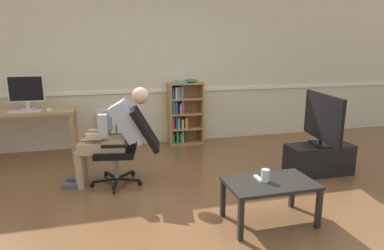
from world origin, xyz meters
The scene contains 15 objects.
ground_plane centered at (0.00, 0.00, 0.00)m, with size 18.00×18.00×0.00m, color brown.
back_wall centered at (0.00, 2.65, 1.35)m, with size 12.00×0.13×2.70m.
computer_desk centered at (-1.99, 2.15, 0.65)m, with size 1.33×0.60×0.76m.
imac_monitor centered at (-1.99, 2.23, 1.04)m, with size 0.50×0.14×0.50m.
keyboard centered at (-1.99, 2.01, 0.77)m, with size 0.44×0.12×0.02m, color silver.
computer_mouse centered at (-1.67, 2.03, 0.77)m, with size 0.06×0.10×0.03m, color white.
bookshelf centered at (0.41, 2.44, 0.53)m, with size 0.59×0.29×1.12m.
radiator centered at (-0.67, 2.54, 0.30)m, with size 0.73×0.08×0.60m.
office_chair centered at (-0.63, 0.87, 0.52)m, with size 0.89×0.62×0.95m.
person_seated centered at (-0.81, 0.90, 0.64)m, with size 1.06×0.48×1.19m.
tv_stand centered at (1.81, 0.55, 0.20)m, with size 0.87×0.36×0.40m.
tv_screen centered at (1.81, 0.55, 0.75)m, with size 0.25×0.98×0.67m.
coffee_table centered at (0.57, -0.42, 0.36)m, with size 0.83×0.51×0.42m.
drinking_glass centered at (0.52, -0.41, 0.47)m, with size 0.08×0.08×0.12m, color silver.
spare_remote centered at (0.49, -0.34, 0.42)m, with size 0.04×0.15×0.02m, color white.
Camera 1 is at (-0.89, -3.05, 1.64)m, focal length 31.03 mm.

